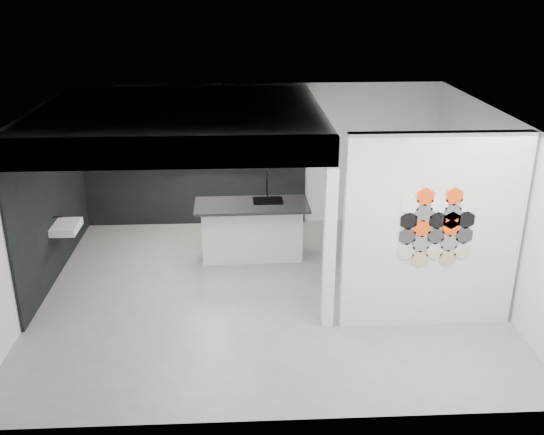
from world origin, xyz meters
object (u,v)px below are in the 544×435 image
at_px(glass_vase, 268,157).
at_px(kettle, 257,157).
at_px(bottle_dark, 191,158).
at_px(kitchen_island, 252,229).
at_px(partition_panel, 432,233).
at_px(utensil_cup, 170,160).
at_px(glass_bowl, 268,159).
at_px(stockpot, 146,159).
at_px(wall_basin, 66,227).

bearing_deg(glass_vase, kettle, 180.00).
bearing_deg(bottle_dark, kitchen_island, -53.52).
relative_size(partition_panel, utensil_cup, 32.50).
relative_size(glass_bowl, glass_vase, 0.89).
height_order(stockpot, utensil_cup, stockpot).
bearing_deg(glass_bowl, glass_vase, 0.00).
distance_m(partition_panel, wall_basin, 5.78).
distance_m(kitchen_island, utensil_cup, 2.33).
bearing_deg(glass_bowl, partition_panel, -61.77).
height_order(kitchen_island, bottle_dark, kitchen_island).
relative_size(stockpot, utensil_cup, 2.18).
xyz_separation_m(glass_vase, bottle_dark, (-1.49, 0.00, 0.02)).
height_order(partition_panel, kettle, partition_panel).
height_order(partition_panel, glass_bowl, partition_panel).
relative_size(wall_basin, kitchen_island, 0.30).
relative_size(partition_panel, glass_vase, 19.85).
bearing_deg(stockpot, bottle_dark, 0.00).
bearing_deg(utensil_cup, wall_basin, -125.97).
relative_size(stockpot, glass_vase, 1.33).
distance_m(partition_panel, bottle_dark, 5.26).
bearing_deg(bottle_dark, partition_panel, -47.33).
xyz_separation_m(wall_basin, kettle, (3.18, 2.07, 0.56)).
bearing_deg(partition_panel, bottle_dark, 132.67).
xyz_separation_m(partition_panel, glass_vase, (-2.08, 3.87, -0.01)).
distance_m(bottle_dark, utensil_cup, 0.41).
bearing_deg(glass_vase, utensil_cup, 180.00).
bearing_deg(stockpot, glass_vase, 0.00).
bearing_deg(glass_vase, glass_bowl, 0.00).
bearing_deg(utensil_cup, kitchen_island, -44.96).
bearing_deg(glass_bowl, kitchen_island, -102.80).
bearing_deg(partition_panel, kettle, 120.64).
bearing_deg(stockpot, kitchen_island, -37.48).
bearing_deg(glass_bowl, wall_basin, -148.65).
distance_m(wall_basin, glass_vase, 4.01).
height_order(glass_bowl, utensil_cup, glass_bowl).
xyz_separation_m(kitchen_island, stockpot, (-2.01, 1.54, 0.87)).
bearing_deg(kettle, stockpot, 168.07).
relative_size(glass_bowl, utensil_cup, 1.46).
relative_size(kettle, glass_vase, 1.45).
bearing_deg(partition_panel, stockpot, 138.91).
distance_m(partition_panel, glass_vase, 4.39).
bearing_deg(kettle, bottle_dark, 168.07).
relative_size(glass_vase, utensil_cup, 1.64).
relative_size(wall_basin, bottle_dark, 3.28).
bearing_deg(kettle, partition_panel, -71.29).
relative_size(kitchen_island, kettle, 9.64).
height_order(kitchen_island, utensil_cup, kitchen_island).
distance_m(wall_basin, bottle_dark, 2.86).
xyz_separation_m(kettle, utensil_cup, (-1.68, 0.00, -0.04)).
relative_size(partition_panel, bottle_dark, 15.30).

